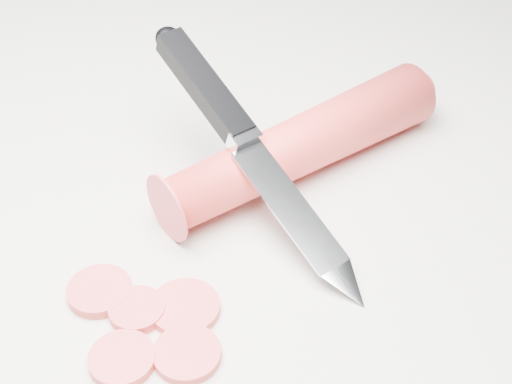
# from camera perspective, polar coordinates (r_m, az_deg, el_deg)

# --- Properties ---
(ground) EXTENTS (2.40, 2.40, 0.00)m
(ground) POSITION_cam_1_polar(r_m,az_deg,el_deg) (0.44, -4.25, -6.49)
(ground) COLOR beige
(ground) RESTS_ON ground
(carrot) EXTENTS (0.17, 0.19, 0.04)m
(carrot) POSITION_cam_1_polar(r_m,az_deg,el_deg) (0.49, 3.70, 3.80)
(carrot) COLOR red
(carrot) RESTS_ON ground
(carrot_slice_0) EXTENTS (0.04, 0.04, 0.01)m
(carrot_slice_0) POSITION_cam_1_polar(r_m,az_deg,el_deg) (0.40, -10.66, -13.02)
(carrot_slice_0) COLOR #E33D44
(carrot_slice_0) RESTS_ON ground
(carrot_slice_1) EXTENTS (0.04, 0.04, 0.01)m
(carrot_slice_1) POSITION_cam_1_polar(r_m,az_deg,el_deg) (0.43, -12.41, -7.75)
(carrot_slice_1) COLOR #E33D44
(carrot_slice_1) RESTS_ON ground
(carrot_slice_2) EXTENTS (0.04, 0.04, 0.01)m
(carrot_slice_2) POSITION_cam_1_polar(r_m,az_deg,el_deg) (0.42, -5.72, -9.18)
(carrot_slice_2) COLOR #E33D44
(carrot_slice_2) RESTS_ON ground
(carrot_slice_3) EXTENTS (0.04, 0.04, 0.01)m
(carrot_slice_3) POSITION_cam_1_polar(r_m,az_deg,el_deg) (0.40, -5.54, -12.76)
(carrot_slice_3) COLOR #E33D44
(carrot_slice_3) RESTS_ON ground
(carrot_slice_5) EXTENTS (0.03, 0.03, 0.01)m
(carrot_slice_5) POSITION_cam_1_polar(r_m,az_deg,el_deg) (0.42, -9.51, -9.31)
(carrot_slice_5) COLOR #E33D44
(carrot_slice_5) RESTS_ON ground
(kitchen_knife) EXTENTS (0.19, 0.16, 0.09)m
(kitchen_knife) POSITION_cam_1_polar(r_m,az_deg,el_deg) (0.45, -0.01, 3.25)
(kitchen_knife) COLOR silver
(kitchen_knife) RESTS_ON ground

